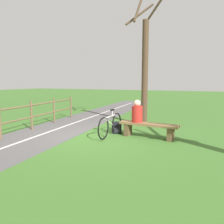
# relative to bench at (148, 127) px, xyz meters

# --- Properties ---
(ground_plane) EXTENTS (80.00, 80.00, 0.00)m
(ground_plane) POSITION_rel_bench_xyz_m (1.84, 0.53, -0.35)
(ground_plane) COLOR #3D6B28
(bench) EXTENTS (2.00, 0.52, 0.49)m
(bench) POSITION_rel_bench_xyz_m (0.00, 0.00, 0.00)
(bench) COLOR brown
(bench) RESTS_ON ground_plane
(person_seated) EXTENTS (0.39, 0.39, 0.76)m
(person_seated) POSITION_rel_bench_xyz_m (0.41, -0.03, 0.47)
(person_seated) COLOR #B2231E
(person_seated) RESTS_ON bench
(bicycle) EXTENTS (0.08, 1.80, 0.91)m
(bicycle) POSITION_rel_bench_xyz_m (1.25, 0.30, 0.04)
(bicycle) COLOR black
(bicycle) RESTS_ON ground_plane
(backpack) EXTENTS (0.40, 0.37, 0.41)m
(backpack) POSITION_rel_bench_xyz_m (1.22, -0.15, -0.14)
(backpack) COLOR black
(backpack) RESTS_ON ground_plane
(tree_far_left) EXTENTS (1.64, 1.26, 5.47)m
(tree_far_left) POSITION_rel_bench_xyz_m (0.86, -2.18, 2.12)
(tree_far_left) COLOR #473323
(tree_far_left) RESTS_ON ground_plane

